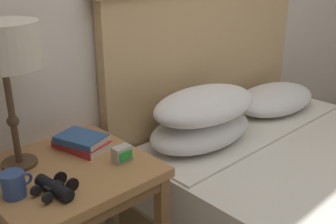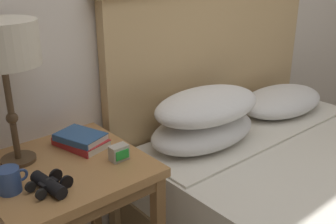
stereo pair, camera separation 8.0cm
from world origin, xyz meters
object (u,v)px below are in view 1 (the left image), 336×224
(table_lamp, at_px, (2,50))
(alarm_clock, at_px, (122,154))
(book_stacked_on_top, at_px, (81,139))
(binoculars_pair, at_px, (55,188))
(coffee_mug, at_px, (14,184))
(nightstand, at_px, (67,186))
(book_on_nightstand, at_px, (82,144))

(table_lamp, distance_m, alarm_clock, 0.56)
(book_stacked_on_top, bearing_deg, binoculars_pair, -137.02)
(table_lamp, height_order, coffee_mug, table_lamp)
(nightstand, bearing_deg, book_stacked_on_top, 33.02)
(book_on_nightstand, height_order, binoculars_pair, binoculars_pair)
(book_on_nightstand, bearing_deg, nightstand, -145.71)
(book_stacked_on_top, xyz_separation_m, binoculars_pair, (-0.24, -0.22, -0.02))
(alarm_clock, bearing_deg, table_lamp, 141.15)
(book_on_nightstand, distance_m, coffee_mug, 0.37)
(table_lamp, bearing_deg, nightstand, -46.83)
(nightstand, xyz_separation_m, book_on_nightstand, (0.13, 0.09, 0.10))
(book_on_nightstand, bearing_deg, binoculars_pair, -136.63)
(book_on_nightstand, distance_m, book_stacked_on_top, 0.03)
(binoculars_pair, bearing_deg, nightstand, 51.02)
(book_on_nightstand, relative_size, book_stacked_on_top, 1.09)
(table_lamp, xyz_separation_m, book_stacked_on_top, (0.24, -0.04, -0.39))
(book_stacked_on_top, height_order, alarm_clock, alarm_clock)
(binoculars_pair, distance_m, alarm_clock, 0.30)
(book_stacked_on_top, xyz_separation_m, alarm_clock, (0.06, -0.19, -0.01))
(coffee_mug, bearing_deg, binoculars_pair, -37.16)
(book_stacked_on_top, xyz_separation_m, coffee_mug, (-0.34, -0.14, -0.00))
(nightstand, distance_m, binoculars_pair, 0.21)
(table_lamp, height_order, book_on_nightstand, table_lamp)
(nightstand, xyz_separation_m, binoculars_pair, (-0.11, -0.14, 0.11))
(book_on_nightstand, xyz_separation_m, book_stacked_on_top, (-0.00, -0.01, 0.03))
(book_on_nightstand, relative_size, coffee_mug, 2.33)
(book_stacked_on_top, bearing_deg, coffee_mug, -156.82)
(table_lamp, distance_m, coffee_mug, 0.45)
(alarm_clock, bearing_deg, book_on_nightstand, 105.12)
(book_stacked_on_top, height_order, binoculars_pair, book_stacked_on_top)
(book_on_nightstand, xyz_separation_m, alarm_clock, (0.05, -0.20, 0.01))
(coffee_mug, bearing_deg, book_on_nightstand, 23.86)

